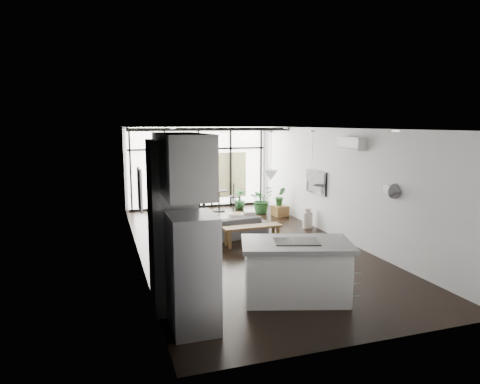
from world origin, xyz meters
TOP-DOWN VIEW (x-y plane):
  - floor at (0.00, 0.00)m, footprint 5.00×10.00m
  - ceiling at (0.00, 0.00)m, footprint 5.00×10.00m
  - wall_left at (-2.50, 0.00)m, footprint 0.02×10.00m
  - wall_right at (2.50, 0.00)m, footprint 0.02×10.00m
  - wall_back at (0.00, 5.00)m, footprint 5.00×0.02m
  - wall_front at (0.00, -5.00)m, footprint 5.00×0.02m
  - glazing at (0.00, 4.88)m, footprint 5.00×0.20m
  - skylight at (0.00, 4.00)m, footprint 4.70×1.90m
  - neighbour_building at (0.00, 4.95)m, footprint 3.50×0.02m
  - island at (-0.21, -3.34)m, footprint 2.04×1.55m
  - cooktop at (-0.21, -3.34)m, footprint 0.84×0.68m
  - fridge at (-2.06, -3.85)m, footprint 0.65×0.81m
  - appliance_column at (-2.20, -3.05)m, footprint 0.69×0.73m
  - upper_cabinets at (-2.12, -3.50)m, footprint 0.62×1.75m
  - pendant_left at (-0.40, -2.65)m, footprint 0.26×0.26m
  - pendant_right at (0.40, -2.65)m, footprint 0.26×0.26m
  - sofa at (-0.14, 0.71)m, footprint 1.97×0.86m
  - console_bench at (0.19, -0.07)m, footprint 1.47×0.41m
  - pouf at (0.41, 1.88)m, footprint 0.50×0.50m
  - crate at (2.14, 2.74)m, footprint 0.49×0.49m
  - plant_tall at (1.74, 3.35)m, footprint 1.11×1.16m
  - plant_med at (1.27, 4.23)m, footprint 0.62×0.77m
  - plant_crate at (2.14, 2.74)m, footprint 0.39×0.63m
  - milk_can at (2.25, 1.04)m, footprint 0.31×0.31m
  - bistro_set at (0.49, 4.06)m, footprint 1.70×0.88m
  - tv at (2.46, 1.00)m, footprint 0.05×1.10m
  - ac_unit at (2.38, -0.80)m, footprint 0.22×0.90m
  - framed_art at (-2.47, -0.50)m, footprint 0.04×0.70m

SIDE VIEW (x-z plane):
  - floor at x=0.00m, z-range 0.00..0.00m
  - crate at x=2.14m, z-range 0.00..0.33m
  - pouf at x=0.41m, z-range 0.00..0.36m
  - plant_med at x=1.27m, z-range 0.00..0.38m
  - console_bench at x=0.19m, z-range 0.00..0.47m
  - milk_can at x=2.25m, z-range 0.00..0.56m
  - plant_tall at x=1.74m, z-range 0.00..0.70m
  - sofa at x=-0.14m, z-range 0.00..0.74m
  - bistro_set at x=0.49m, z-range 0.00..0.78m
  - plant_crate at x=2.14m, z-range 0.33..0.60m
  - island at x=-0.21m, z-range 0.00..0.99m
  - fridge at x=-2.06m, z-range 0.00..1.67m
  - cooktop at x=-0.21m, z-range 0.99..1.00m
  - neighbour_building at x=0.00m, z-range 0.30..1.90m
  - tv at x=2.46m, z-range 0.98..1.62m
  - appliance_column at x=-2.20m, z-range 0.00..2.68m
  - wall_left at x=-2.50m, z-range 0.00..2.80m
  - wall_right at x=2.50m, z-range 0.00..2.80m
  - wall_back at x=0.00m, z-range 0.00..2.80m
  - wall_front at x=0.00m, z-range 0.00..2.80m
  - glazing at x=0.00m, z-range 0.00..2.80m
  - framed_art at x=-2.47m, z-range 1.10..2.00m
  - pendant_left at x=-0.40m, z-range 1.93..2.11m
  - pendant_right at x=0.40m, z-range 1.93..2.11m
  - upper_cabinets at x=-2.12m, z-range 1.92..2.78m
  - ac_unit at x=2.38m, z-range 2.30..2.60m
  - skylight at x=0.00m, z-range 2.74..2.80m
  - ceiling at x=0.00m, z-range 2.80..2.80m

